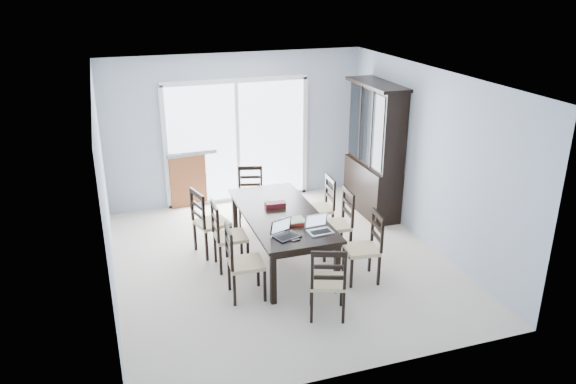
% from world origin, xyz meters
% --- Properties ---
extents(floor, '(5.00, 5.00, 0.00)m').
position_xyz_m(floor, '(0.00, 0.00, 0.00)').
color(floor, beige).
rests_on(floor, ground).
extents(ceiling, '(5.00, 5.00, 0.00)m').
position_xyz_m(ceiling, '(0.00, 0.00, 2.60)').
color(ceiling, white).
rests_on(ceiling, back_wall).
extents(back_wall, '(4.50, 0.02, 2.60)m').
position_xyz_m(back_wall, '(0.00, 2.50, 1.30)').
color(back_wall, '#9EABBD').
rests_on(back_wall, floor).
extents(wall_left, '(0.02, 5.00, 2.60)m').
position_xyz_m(wall_left, '(-2.25, 0.00, 1.30)').
color(wall_left, '#9EABBD').
rests_on(wall_left, floor).
extents(wall_right, '(0.02, 5.00, 2.60)m').
position_xyz_m(wall_right, '(2.25, 0.00, 1.30)').
color(wall_right, '#9EABBD').
rests_on(wall_right, floor).
extents(balcony, '(4.50, 2.00, 0.10)m').
position_xyz_m(balcony, '(0.00, 3.50, -0.05)').
color(balcony, gray).
rests_on(balcony, ground).
extents(railing, '(4.50, 0.06, 1.10)m').
position_xyz_m(railing, '(0.00, 4.50, 0.55)').
color(railing, '#99999E').
rests_on(railing, balcony).
extents(dining_table, '(1.00, 2.20, 0.75)m').
position_xyz_m(dining_table, '(0.00, 0.00, 0.67)').
color(dining_table, black).
rests_on(dining_table, floor).
extents(china_hutch, '(0.50, 1.38, 2.20)m').
position_xyz_m(china_hutch, '(2.02, 1.25, 1.07)').
color(china_hutch, black).
rests_on(china_hutch, floor).
extents(sliding_door, '(2.52, 0.05, 2.18)m').
position_xyz_m(sliding_door, '(0.00, 2.48, 1.09)').
color(sliding_door, silver).
rests_on(sliding_door, floor).
extents(chair_left_near, '(0.45, 0.44, 1.12)m').
position_xyz_m(chair_left_near, '(-0.78, -0.72, 0.59)').
color(chair_left_near, black).
rests_on(chair_left_near, floor).
extents(chair_left_mid, '(0.43, 0.42, 1.11)m').
position_xyz_m(chair_left_mid, '(-0.79, 0.09, 0.59)').
color(chair_left_mid, black).
rests_on(chair_left_mid, floor).
extents(chair_left_far, '(0.54, 0.53, 1.14)m').
position_xyz_m(chair_left_far, '(-0.94, 0.57, 0.60)').
color(chair_left_far, black).
rests_on(chair_left_far, floor).
extents(chair_right_near, '(0.47, 0.46, 1.09)m').
position_xyz_m(chair_right_near, '(0.94, -0.82, 0.57)').
color(chair_right_near, black).
rests_on(chair_right_near, floor).
extents(chair_right_mid, '(0.46, 0.45, 1.13)m').
position_xyz_m(chair_right_mid, '(0.87, -0.04, 0.60)').
color(chair_right_mid, black).
rests_on(chair_right_mid, floor).
extents(chair_right_far, '(0.44, 0.43, 1.08)m').
position_xyz_m(chair_right_far, '(0.89, 0.64, 0.57)').
color(chair_right_far, black).
rests_on(chair_right_far, floor).
extents(chair_end_near, '(0.52, 0.53, 1.08)m').
position_xyz_m(chair_end_near, '(0.08, -1.51, 0.57)').
color(chair_end_near, black).
rests_on(chair_end_near, floor).
extents(chair_end_far, '(0.48, 0.49, 1.05)m').
position_xyz_m(chair_end_far, '(-0.03, 1.52, 0.55)').
color(chair_end_far, black).
rests_on(chair_end_far, floor).
extents(laptop_dark, '(0.36, 0.31, 0.21)m').
position_xyz_m(laptop_dark, '(-0.16, -0.76, 0.80)').
color(laptop_dark, black).
rests_on(laptop_dark, dining_table).
extents(laptop_silver, '(0.32, 0.24, 0.21)m').
position_xyz_m(laptop_silver, '(0.28, -0.76, 0.80)').
color(laptop_silver, silver).
rests_on(laptop_silver, dining_table).
extents(book_stack, '(0.31, 0.24, 0.05)m').
position_xyz_m(book_stack, '(0.05, -0.38, 0.77)').
color(book_stack, maroon).
rests_on(book_stack, dining_table).
extents(cell_phone, '(0.12, 0.07, 0.01)m').
position_xyz_m(cell_phone, '(-0.09, -0.88, 0.76)').
color(cell_phone, black).
rests_on(cell_phone, dining_table).
extents(game_box, '(0.29, 0.16, 0.07)m').
position_xyz_m(game_box, '(-0.01, 0.22, 0.79)').
color(game_box, '#470E17').
rests_on(game_box, dining_table).
extents(hot_tub, '(2.07, 1.89, 0.97)m').
position_xyz_m(hot_tub, '(-0.40, 3.31, 0.49)').
color(hot_tub, brown).
rests_on(hot_tub, balcony).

